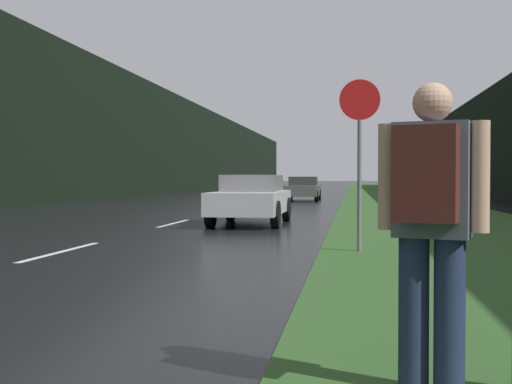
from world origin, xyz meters
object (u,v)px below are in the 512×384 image
car_passing_near (251,199)px  car_passing_far (303,189)px  stop_sign (360,146)px  car_oncoming (246,186)px  hitchhiker_with_backpack (431,217)px

car_passing_near → car_passing_far: 18.92m
stop_sign → car_oncoming: (-7.25, 31.92, -1.09)m
hitchhiker_with_backpack → car_passing_far: bearing=111.8°
car_passing_near → car_oncoming: size_ratio=1.03×
car_passing_near → stop_sign: bearing=114.2°
car_oncoming → hitchhiker_with_backpack: bearing=-79.1°
car_passing_far → car_oncoming: bearing=-56.4°
car_oncoming → car_passing_near: bearing=-80.2°
stop_sign → hitchhiker_with_backpack: bearing=-87.5°
car_oncoming → stop_sign: bearing=-77.2°
stop_sign → hitchhiker_with_backpack: 7.33m
car_passing_near → car_oncoming: bearing=-80.2°
car_passing_far → car_oncoming: 7.93m
hitchhiker_with_backpack → car_passing_far: (-3.19, 32.60, -0.35)m
car_passing_near → car_passing_far: (-0.00, 18.92, -0.02)m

